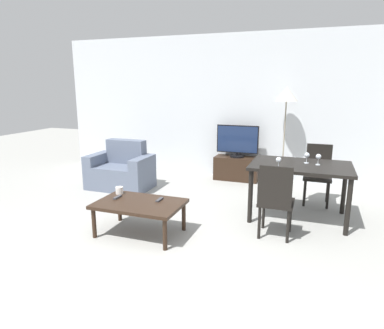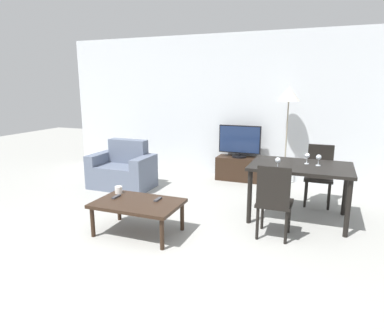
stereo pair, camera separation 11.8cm
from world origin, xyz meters
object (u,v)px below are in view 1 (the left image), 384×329
(armchair, at_px, (121,171))
(dining_chair_far, at_px, (318,171))
(wine_glass_left, at_px, (307,156))
(wine_glass_right, at_px, (318,157))
(floor_lamp, at_px, (286,98))
(dining_chair_near, at_px, (276,198))
(tv, at_px, (237,141))
(tv_stand, at_px, (237,168))
(wine_glass_center, at_px, (279,160))
(cup_white_near, at_px, (119,190))
(coffee_table, at_px, (139,206))
(dining_table, at_px, (300,171))
(remote_primary, at_px, (117,197))
(remote_secondary, at_px, (160,200))

(armchair, distance_m, dining_chair_far, 3.24)
(wine_glass_left, height_order, wine_glass_right, same)
(wine_glass_left, bearing_deg, floor_lamp, 106.45)
(dining_chair_near, bearing_deg, tv, 112.64)
(tv_stand, height_order, wine_glass_right, wine_glass_right)
(armchair, height_order, dining_chair_near, dining_chair_near)
(dining_chair_near, bearing_deg, wine_glass_center, 94.38)
(cup_white_near, bearing_deg, tv_stand, 70.03)
(cup_white_near, distance_m, wine_glass_left, 2.50)
(coffee_table, bearing_deg, dining_chair_near, 15.99)
(dining_chair_far, relative_size, wine_glass_center, 6.11)
(tv, height_order, wine_glass_left, tv)
(dining_table, xyz_separation_m, wine_glass_center, (-0.26, -0.34, 0.19))
(armchair, xyz_separation_m, dining_chair_near, (2.77, -1.17, 0.20))
(dining_chair_far, xyz_separation_m, cup_white_near, (-2.38, -1.74, -0.04))
(tv_stand, bearing_deg, cup_white_near, -109.97)
(tv, xyz_separation_m, wine_glass_left, (1.28, -1.53, 0.11))
(cup_white_near, bearing_deg, wine_glass_right, 23.38)
(dining_chair_far, xyz_separation_m, wine_glass_right, (-0.02, -0.72, 0.36))
(tv_stand, distance_m, coffee_table, 2.86)
(remote_primary, bearing_deg, remote_secondary, 10.30)
(coffee_table, relative_size, remote_primary, 6.82)
(wine_glass_left, bearing_deg, dining_table, -126.12)
(dining_chair_near, relative_size, wine_glass_center, 6.11)
(dining_table, bearing_deg, cup_white_near, -155.40)
(coffee_table, height_order, remote_secondary, remote_secondary)
(remote_primary, height_order, wine_glass_right, wine_glass_right)
(dining_chair_far, bearing_deg, remote_secondary, -134.82)
(armchair, bearing_deg, remote_secondary, -45.56)
(tv, bearing_deg, remote_secondary, -97.52)
(remote_primary, bearing_deg, dining_table, 28.68)
(tv_stand, bearing_deg, dining_chair_near, -67.38)
(tv_stand, xyz_separation_m, floor_lamp, (0.85, -0.07, 1.32))
(dining_table, relative_size, dining_chair_near, 1.44)
(tv, relative_size, remote_secondary, 5.22)
(remote_primary, distance_m, wine_glass_right, 2.62)
(remote_primary, relative_size, wine_glass_center, 1.03)
(dining_chair_near, distance_m, wine_glass_right, 0.97)
(dining_chair_near, xyz_separation_m, wine_glass_right, (0.43, 0.79, 0.36))
(dining_chair_far, bearing_deg, tv_stand, 148.91)
(cup_white_near, bearing_deg, wine_glass_left, 25.85)
(armchair, distance_m, remote_secondary, 2.05)
(cup_white_near, bearing_deg, dining_chair_far, 36.13)
(armchair, relative_size, remote_primary, 7.13)
(armchair, xyz_separation_m, tv, (1.79, 1.20, 0.45))
(tv_stand, xyz_separation_m, dining_table, (1.21, -1.62, 0.44))
(coffee_table, xyz_separation_m, wine_glass_right, (1.97, 1.23, 0.49))
(dining_table, relative_size, wine_glass_right, 8.79)
(tv, xyz_separation_m, dining_chair_near, (0.99, -2.37, -0.25))
(remote_secondary, height_order, wine_glass_center, wine_glass_center)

